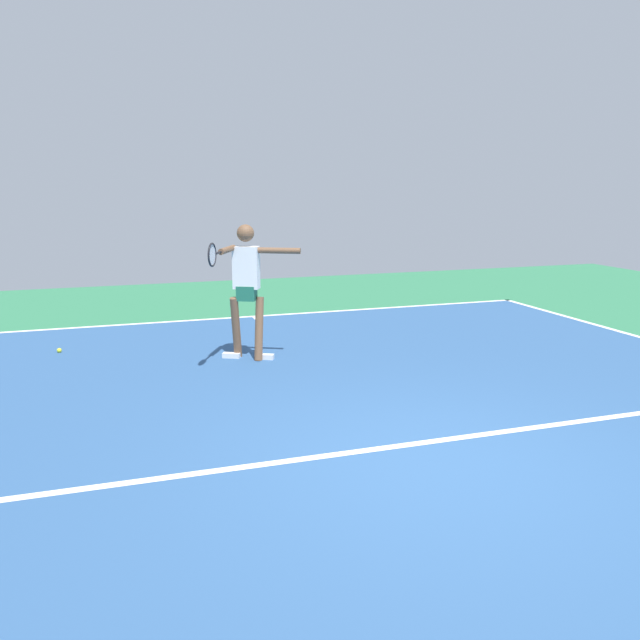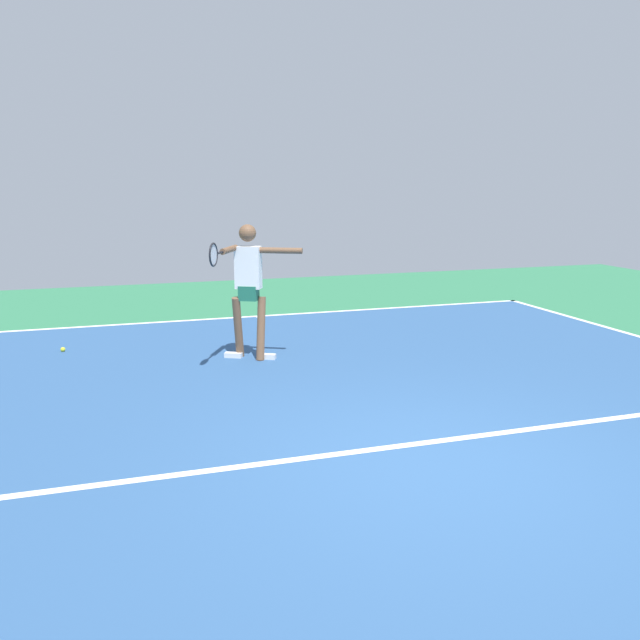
% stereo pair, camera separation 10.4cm
% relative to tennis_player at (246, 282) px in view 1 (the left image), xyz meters
% --- Properties ---
extents(ground_plane, '(23.02, 23.02, 0.00)m').
position_rel_tennis_player_xyz_m(ground_plane, '(-0.76, 3.91, -1.07)').
color(ground_plane, '#2D754C').
extents(court_surface, '(10.81, 13.74, 0.00)m').
position_rel_tennis_player_xyz_m(court_surface, '(-0.76, 3.91, -1.07)').
color(court_surface, '#2D5484').
rests_on(court_surface, ground_plane).
extents(court_line_baseline_near, '(10.81, 0.10, 0.01)m').
position_rel_tennis_player_xyz_m(court_line_baseline_near, '(-0.76, -2.91, -1.07)').
color(court_line_baseline_near, white).
rests_on(court_line_baseline_near, ground_plane).
extents(court_line_service, '(8.10, 0.10, 0.01)m').
position_rel_tennis_player_xyz_m(court_line_service, '(-0.76, 3.48, -1.07)').
color(court_line_service, white).
rests_on(court_line_service, ground_plane).
extents(court_line_centre_mark, '(0.10, 0.30, 0.01)m').
position_rel_tennis_player_xyz_m(court_line_centre_mark, '(-0.76, -2.71, -1.07)').
color(court_line_centre_mark, white).
rests_on(court_line_centre_mark, ground_plane).
extents(tennis_player, '(1.33, 1.09, 1.84)m').
position_rel_tennis_player_xyz_m(tennis_player, '(0.00, 0.00, 0.00)').
color(tennis_player, brown).
rests_on(tennis_player, ground_plane).
extents(tennis_ball_near_service_line, '(0.07, 0.07, 0.07)m').
position_rel_tennis_player_xyz_m(tennis_ball_near_service_line, '(2.47, -1.22, -1.04)').
color(tennis_ball_near_service_line, yellow).
rests_on(tennis_ball_near_service_line, ground_plane).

